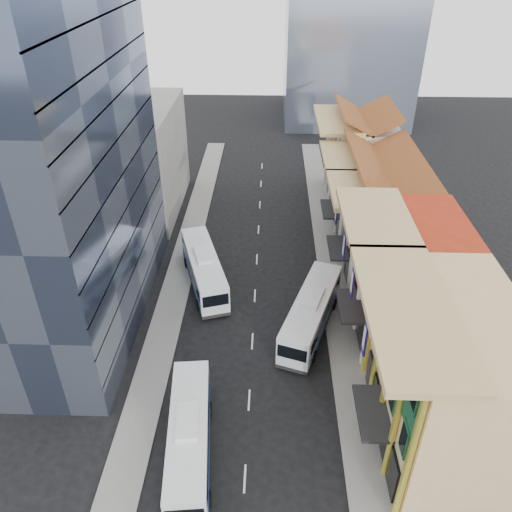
{
  "coord_description": "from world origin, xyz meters",
  "views": [
    {
      "loc": [
        1.44,
        -19.75,
        31.92
      ],
      "look_at": [
        0.16,
        20.66,
        5.83
      ],
      "focal_mm": 35.0,
      "sensor_mm": 36.0,
      "label": 1
    }
  ],
  "objects_px": {
    "bus_left_near": "(189,437)",
    "bus_left_far": "(204,268)",
    "office_tower": "(53,172)",
    "shophouse_tan": "(448,380)",
    "bus_right": "(311,312)"
  },
  "relations": [
    {
      "from": "bus_left_near",
      "to": "bus_left_far",
      "type": "xyz_separation_m",
      "value": [
        -1.48,
        21.07,
        0.11
      ]
    },
    {
      "from": "bus_right",
      "to": "shophouse_tan",
      "type": "bearing_deg",
      "value": -35.89
    },
    {
      "from": "shophouse_tan",
      "to": "bus_left_near",
      "type": "bearing_deg",
      "value": -173.3
    },
    {
      "from": "bus_left_near",
      "to": "bus_left_far",
      "type": "bearing_deg",
      "value": 88.29
    },
    {
      "from": "bus_left_near",
      "to": "shophouse_tan",
      "type": "bearing_deg",
      "value": 0.97
    },
    {
      "from": "office_tower",
      "to": "bus_right",
      "type": "xyz_separation_m",
      "value": [
        22.5,
        -2.06,
        -12.97
      ]
    },
    {
      "from": "office_tower",
      "to": "bus_left_near",
      "type": "height_order",
      "value": "office_tower"
    },
    {
      "from": "bus_left_far",
      "to": "bus_right",
      "type": "distance_m",
      "value": 13.04
    },
    {
      "from": "shophouse_tan",
      "to": "bus_left_far",
      "type": "relative_size",
      "value": 1.11
    },
    {
      "from": "shophouse_tan",
      "to": "bus_right",
      "type": "xyz_separation_m",
      "value": [
        -8.5,
        11.94,
        -3.97
      ]
    },
    {
      "from": "bus_left_far",
      "to": "office_tower",
      "type": "bearing_deg",
      "value": -174.04
    },
    {
      "from": "shophouse_tan",
      "to": "bus_left_near",
      "type": "distance_m",
      "value": 18.6
    },
    {
      "from": "bus_left_near",
      "to": "bus_left_far",
      "type": "relative_size",
      "value": 0.95
    },
    {
      "from": "shophouse_tan",
      "to": "bus_left_far",
      "type": "bearing_deg",
      "value": 135.82
    },
    {
      "from": "shophouse_tan",
      "to": "bus_right",
      "type": "distance_m",
      "value": 15.19
    }
  ]
}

